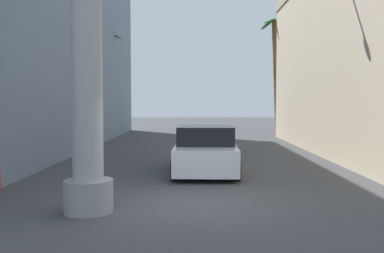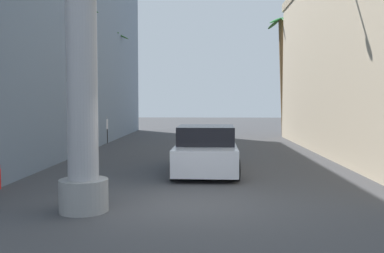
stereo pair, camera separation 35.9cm
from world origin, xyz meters
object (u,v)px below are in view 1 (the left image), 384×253
palm_tree_mid_left (62,52)px  palm_tree_far_right (276,69)px  pedestrian_far_left (100,127)px  palm_tree_far_left (99,71)px  palm_tree_near_left (3,33)px  street_lamp (342,48)px  car_lead (205,151)px

palm_tree_mid_left → palm_tree_far_right: size_ratio=0.88×
palm_tree_mid_left → pedestrian_far_left: palm_tree_mid_left is taller
palm_tree_far_right → palm_tree_far_left: (-11.84, -1.34, -0.21)m
palm_tree_near_left → palm_tree_far_left: 15.21m
street_lamp → palm_tree_mid_left: bearing=163.3°
street_lamp → palm_tree_far_right: size_ratio=0.87×
car_lead → palm_tree_mid_left: size_ratio=0.68×
palm_tree_far_right → pedestrian_far_left: palm_tree_far_right is taller
palm_tree_near_left → palm_tree_far_left: bearing=92.1°
palm_tree_near_left → palm_tree_mid_left: size_ratio=1.00×
palm_tree_near_left → palm_tree_mid_left: bearing=90.9°
car_lead → palm_tree_far_left: (-6.68, 13.78, 3.67)m
car_lead → palm_tree_far_right: palm_tree_far_right is taller
palm_tree_far_right → pedestrian_far_left: 12.79m
palm_tree_far_left → pedestrian_far_left: 5.57m
car_lead → palm_tree_far_right: (5.16, 15.12, 3.88)m
car_lead → palm_tree_near_left: palm_tree_near_left is taller
palm_tree_mid_left → palm_tree_far_right: bearing=42.9°
street_lamp → palm_tree_far_right: palm_tree_far_right is taller
car_lead → pedestrian_far_left: pedestrian_far_left is taller
palm_tree_mid_left → palm_tree_far_right: (11.38, 10.58, 0.04)m
car_lead → palm_tree_far_right: size_ratio=0.60×
palm_tree_mid_left → palm_tree_far_left: (-0.46, 9.24, -0.17)m
palm_tree_far_right → palm_tree_mid_left: bearing=-137.1°
palm_tree_mid_left → palm_tree_far_left: palm_tree_far_left is taller
street_lamp → palm_tree_far_right: bearing=89.0°
pedestrian_far_left → car_lead: bearing=-58.9°
palm_tree_near_left → street_lamp: bearing=13.3°
palm_tree_mid_left → palm_tree_far_left: bearing=92.8°
pedestrian_far_left → palm_tree_near_left: bearing=-92.1°
palm_tree_far_left → palm_tree_near_left: bearing=-87.9°
palm_tree_mid_left → palm_tree_far_left: 9.25m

